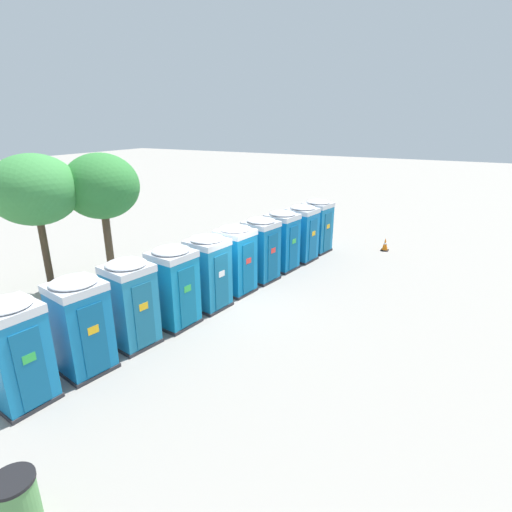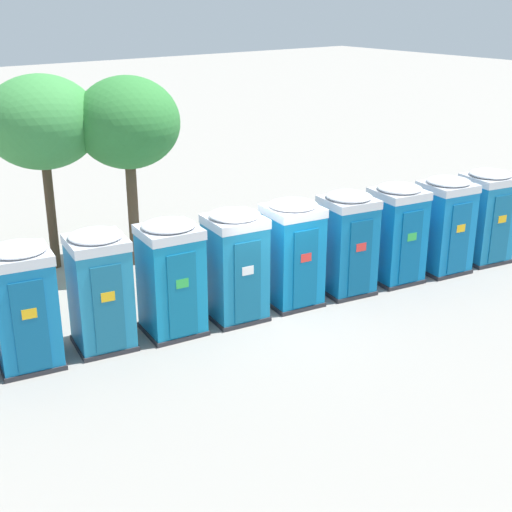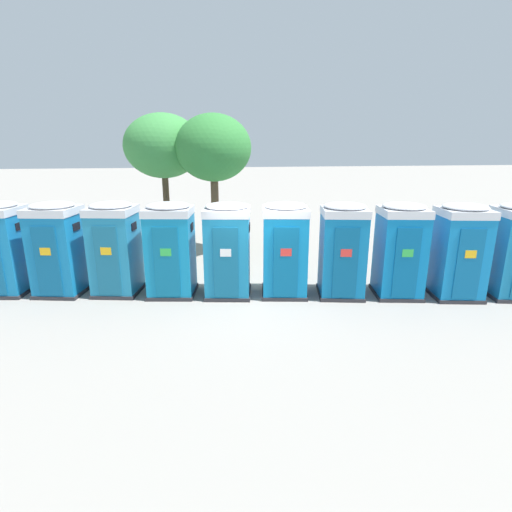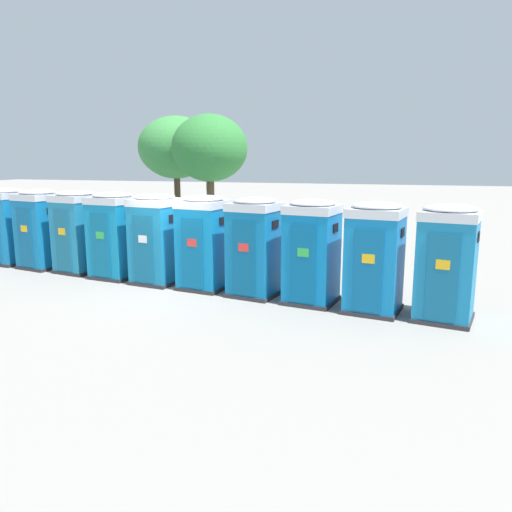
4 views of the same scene
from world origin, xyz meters
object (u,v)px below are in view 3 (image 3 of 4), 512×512
(portapotty_1, at_px, (58,248))
(street_tree_0, at_px, (163,146))
(street_tree_1, at_px, (213,149))
(portapotty_3, at_px, (171,249))
(portapotty_6, at_px, (342,250))
(portapotty_4, at_px, (228,249))
(portapotty_8, at_px, (459,251))
(portapotty_5, at_px, (285,249))
(portapotty_7, at_px, (400,250))
(portapotty_0, at_px, (2,248))
(portapotty_2, at_px, (115,248))

(portapotty_1, xyz_separation_m, street_tree_0, (2.54, 4.79, 2.61))
(street_tree_1, bearing_deg, portapotty_3, -107.90)
(portapotty_6, relative_size, street_tree_1, 0.50)
(portapotty_4, xyz_separation_m, portapotty_8, (6.06, -0.97, 0.00))
(portapotty_5, xyz_separation_m, portapotty_7, (3.03, -0.49, 0.00))
(portapotty_8, bearing_deg, portapotty_5, 169.99)
(portapotty_7, bearing_deg, portapotty_3, 171.50)
(portapotty_4, xyz_separation_m, portapotty_6, (3.04, -0.43, 0.00))
(portapotty_0, height_order, portapotty_6, same)
(portapotty_3, distance_m, street_tree_1, 5.09)
(portapotty_1, distance_m, portapotty_6, 7.68)
(street_tree_1, bearing_deg, portapotty_6, -56.70)
(portapotty_3, xyz_separation_m, portapotty_8, (7.58, -1.22, 0.00))
(portapotty_4, distance_m, street_tree_0, 6.43)
(portapotty_4, relative_size, portapotty_5, 1.00)
(portapotty_3, bearing_deg, portapotty_8, -9.12)
(portapotty_8, height_order, street_tree_1, street_tree_1)
(portapotty_0, xyz_separation_m, portapotty_7, (10.62, -1.63, -0.00))
(portapotty_6, distance_m, street_tree_0, 8.23)
(portapotty_0, relative_size, portapotty_5, 1.00)
(portapotty_2, bearing_deg, street_tree_0, 78.46)
(portapotty_3, relative_size, portapotty_4, 1.00)
(portapotty_6, bearing_deg, portapotty_0, 171.26)
(portapotty_6, distance_m, portapotty_8, 3.07)
(portapotty_0, bearing_deg, portapotty_5, -8.50)
(portapotty_8, height_order, street_tree_0, street_tree_0)
(portapotty_0, distance_m, portapotty_2, 3.07)
(portapotty_4, bearing_deg, portapotty_6, -8.11)
(portapotty_2, bearing_deg, street_tree_1, 53.62)
(portapotty_8, bearing_deg, portapotty_4, 170.93)
(portapotty_5, bearing_deg, street_tree_0, 121.84)
(portapotty_6, xyz_separation_m, street_tree_0, (-5.05, 5.96, 2.61))
(portapotty_2, distance_m, portapotty_6, 6.14)
(portapotty_2, xyz_separation_m, portapotty_4, (3.02, -0.56, -0.00))
(portapotty_2, height_order, portapotty_3, same)
(portapotty_2, bearing_deg, portapotty_1, 173.54)
(portapotty_0, distance_m, street_tree_0, 6.64)
(portapotty_2, xyz_separation_m, portapotty_7, (7.58, -1.22, -0.00))
(portapotty_1, height_order, portapotty_4, same)
(portapotty_8, xyz_separation_m, street_tree_0, (-8.07, 6.49, 2.61))
(portapotty_3, relative_size, street_tree_0, 0.50)
(portapotty_1, relative_size, portapotty_8, 1.00)
(portapotty_3, bearing_deg, portapotty_0, 171.03)
(portapotty_4, bearing_deg, portapotty_0, 170.94)
(street_tree_0, bearing_deg, portapotty_1, -117.92)
(portapotty_4, relative_size, portapotty_7, 1.00)
(portapotty_1, bearing_deg, portapotty_4, -9.13)
(portapotty_0, bearing_deg, street_tree_1, 30.47)
(portapotty_1, bearing_deg, street_tree_0, 62.08)
(portapotty_6, height_order, portapotty_8, same)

